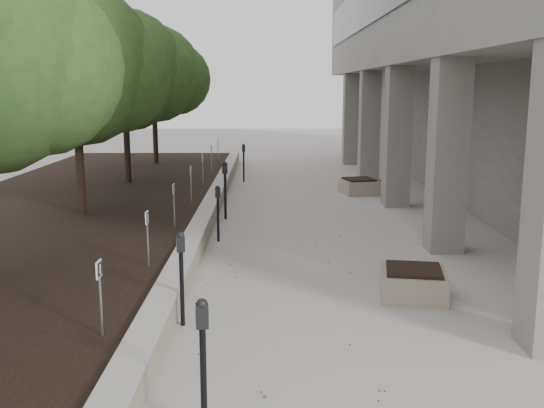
{
  "coord_description": "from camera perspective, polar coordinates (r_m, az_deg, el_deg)",
  "views": [
    {
      "loc": [
        -0.31,
        -6.67,
        3.41
      ],
      "look_at": [
        -0.22,
        6.47,
        0.91
      ],
      "focal_mm": 40.77,
      "sensor_mm": 36.0,
      "label": 1
    }
  ],
  "objects": [
    {
      "name": "planting_bed",
      "position": [
        16.81,
        -18.36,
        -0.81
      ],
      "size": [
        7.0,
        26.0,
        0.4
      ],
      "primitive_type": "cube",
      "color": "black",
      "rests_on": "ground"
    },
    {
      "name": "parking_meter_1",
      "position": [
        6.24,
        -6.37,
        -14.87
      ],
      "size": [
        0.16,
        0.12,
        1.43
      ],
      "primitive_type": null,
      "rotation": [
        0.0,
        0.0,
        0.17
      ],
      "color": "black",
      "rests_on": "ground"
    },
    {
      "name": "parking_sign_6",
      "position": [
        19.44,
        -6.41,
        3.2
      ],
      "size": [
        0.04,
        0.22,
        0.96
      ],
      "primitive_type": null,
      "color": "black",
      "rests_on": "planting_bed"
    },
    {
      "name": "planter_front",
      "position": [
        10.49,
        12.91,
        -7.08
      ],
      "size": [
        1.22,
        1.22,
        0.49
      ],
      "primitive_type": null,
      "rotation": [
        0.0,
        0.0,
        -0.17
      ],
      "color": "#A29381",
      "rests_on": "ground"
    },
    {
      "name": "parking_sign_5",
      "position": [
        16.49,
        -7.49,
        1.83
      ],
      "size": [
        0.04,
        0.22,
        0.96
      ],
      "primitive_type": null,
      "color": "black",
      "rests_on": "planting_bed"
    },
    {
      "name": "crabapple_tree_4",
      "position": [
        20.17,
        -13.43,
        9.64
      ],
      "size": [
        4.6,
        4.0,
        5.44
      ],
      "primitive_type": null,
      "color": "#294A1C",
      "rests_on": "planting_bed"
    },
    {
      "name": "parking_sign_3",
      "position": [
        10.67,
        -11.41,
        -3.18
      ],
      "size": [
        0.04,
        0.22,
        0.96
      ],
      "primitive_type": null,
      "color": "black",
      "rests_on": "planting_bed"
    },
    {
      "name": "ground",
      "position": [
        7.49,
        2.11,
        -16.31
      ],
      "size": [
        90.0,
        90.0,
        0.0
      ],
      "primitive_type": "plane",
      "color": "#AEA7A0",
      "rests_on": "ground"
    },
    {
      "name": "crabapple_tree_3",
      "position": [
        15.34,
        -17.63,
        9.18
      ],
      "size": [
        4.6,
        4.0,
        5.44
      ],
      "primitive_type": null,
      "color": "#294A1C",
      "rests_on": "planting_bed"
    },
    {
      "name": "parking_sign_2",
      "position": [
        7.87,
        -15.56,
        -8.42
      ],
      "size": [
        0.04,
        0.22,
        0.96
      ],
      "primitive_type": null,
      "color": "black",
      "rests_on": "planting_bed"
    },
    {
      "name": "parking_meter_2",
      "position": [
        9.0,
        -8.34,
        -6.88
      ],
      "size": [
        0.15,
        0.12,
        1.4
      ],
      "primitive_type": null,
      "rotation": [
        0.0,
        0.0,
        0.19
      ],
      "color": "black",
      "rests_on": "ground"
    },
    {
      "name": "berry_scatter",
      "position": [
        12.15,
        0.63,
        -5.49
      ],
      "size": [
        3.3,
        14.1,
        0.02
      ],
      "primitive_type": null,
      "color": "maroon",
      "rests_on": "ground"
    },
    {
      "name": "crabapple_tree_5",
      "position": [
        25.07,
        -10.86,
        9.9
      ],
      "size": [
        4.6,
        4.0,
        5.44
      ],
      "primitive_type": null,
      "color": "#294A1C",
      "rests_on": "planting_bed"
    },
    {
      "name": "parking_sign_4",
      "position": [
        13.56,
        -9.03,
        -0.14
      ],
      "size": [
        0.04,
        0.22,
        0.96
      ],
      "primitive_type": null,
      "color": "black",
      "rests_on": "planting_bed"
    },
    {
      "name": "parking_sign_7",
      "position": [
        22.4,
        -5.62,
        4.21
      ],
      "size": [
        0.04,
        0.22,
        0.96
      ],
      "primitive_type": null,
      "color": "black",
      "rests_on": "planting_bed"
    },
    {
      "name": "parking_meter_3",
      "position": [
        13.8,
        -5.01,
        -0.89
      ],
      "size": [
        0.15,
        0.12,
        1.27
      ],
      "primitive_type": null,
      "rotation": [
        0.0,
        0.0,
        0.32
      ],
      "color": "black",
      "rests_on": "ground"
    },
    {
      "name": "parking_sign_8",
      "position": [
        25.37,
        -5.01,
        4.98
      ],
      "size": [
        0.04,
        0.22,
        0.96
      ],
      "primitive_type": null,
      "color": "black",
      "rests_on": "planting_bed"
    },
    {
      "name": "parking_meter_5",
      "position": [
        22.45,
        -2.63,
        3.81
      ],
      "size": [
        0.14,
        0.1,
        1.4
      ],
      "primitive_type": null,
      "rotation": [
        0.0,
        0.0,
        0.03
      ],
      "color": "black",
      "rests_on": "ground"
    },
    {
      "name": "parking_meter_4",
      "position": [
        16.11,
        -4.34,
        1.26
      ],
      "size": [
        0.17,
        0.13,
        1.52
      ],
      "primitive_type": null,
      "rotation": [
        0.0,
        0.0,
        -0.18
      ],
      "color": "black",
      "rests_on": "ground"
    },
    {
      "name": "retaining_wall",
      "position": [
        16.05,
        -5.79,
        -0.65
      ],
      "size": [
        0.39,
        26.0,
        0.5
      ],
      "primitive_type": null,
      "color": "#A29381",
      "rests_on": "ground"
    },
    {
      "name": "planter_back",
      "position": [
        20.21,
        8.03,
        1.65
      ],
      "size": [
        1.29,
        1.29,
        0.5
      ],
      "primitive_type": null,
      "rotation": [
        0.0,
        0.0,
        0.23
      ],
      "color": "#A29381",
      "rests_on": "ground"
    }
  ]
}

